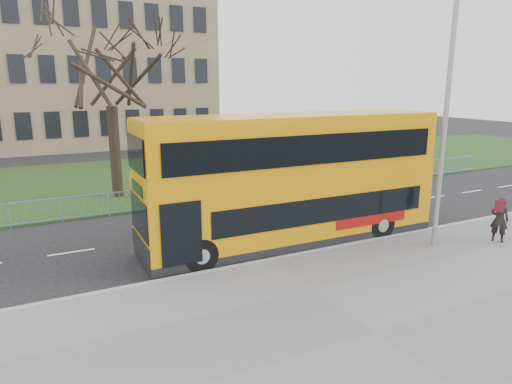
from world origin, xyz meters
TOP-DOWN VIEW (x-y plane):
  - ground at (0.00, 0.00)m, footprint 120.00×120.00m
  - pavement at (0.00, -6.75)m, footprint 80.00×10.50m
  - kerb at (0.00, -1.55)m, footprint 80.00×0.20m
  - grass_verge at (0.00, 14.30)m, footprint 80.00×15.40m
  - guard_railing at (0.00, 6.60)m, footprint 40.00×0.12m
  - bare_tree at (-3.00, 10.00)m, footprint 7.83×7.83m
  - civic_building at (-5.00, 35.00)m, footprint 30.00×15.00m
  - yellow_bus at (1.67, -0.07)m, footprint 11.40×2.89m
  - pedestrian at (8.45, -3.79)m, footprint 0.67×0.74m
  - street_lamp at (5.88, -3.00)m, footprint 1.94×0.24m

SIDE VIEW (x-z plane):
  - ground at x=0.00m, z-range 0.00..0.00m
  - grass_verge at x=0.00m, z-range 0.00..0.08m
  - pavement at x=0.00m, z-range 0.00..0.12m
  - kerb at x=0.00m, z-range 0.00..0.14m
  - guard_railing at x=0.00m, z-range 0.00..1.10m
  - pedestrian at x=8.45m, z-range 0.12..1.82m
  - yellow_bus at x=1.67m, z-range 0.17..4.94m
  - street_lamp at x=5.88m, z-range 0.56..9.71m
  - bare_tree at x=-3.00m, z-range 0.08..11.26m
  - civic_building at x=-5.00m, z-range 0.00..14.00m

